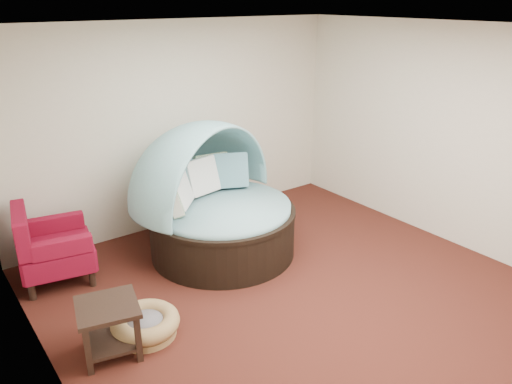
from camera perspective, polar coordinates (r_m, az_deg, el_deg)
floor at (r=5.64m, az=4.63°, el=-11.52°), size 5.00×5.00×0.00m
wall_back at (r=7.00m, az=-8.66°, el=7.48°), size 5.00×0.00×5.00m
wall_left at (r=3.95m, az=-23.37°, el=-5.40°), size 0.00×5.00×5.00m
wall_right at (r=6.88m, az=21.02°, el=6.03°), size 0.00×5.00×5.00m
ceiling at (r=4.74m, az=5.69°, el=18.16°), size 5.00×5.00×0.00m
canopy_daybed at (r=6.20m, az=-4.77°, el=-0.25°), size 2.37×2.34×1.68m
pet_basket at (r=5.09m, az=-12.50°, el=-14.53°), size 0.72×0.72×0.23m
red_armchair at (r=6.12m, az=-22.48°, el=-5.86°), size 0.92×0.92×0.92m
side_table at (r=4.83m, az=-16.46°, el=-14.07°), size 0.65×0.65×0.51m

